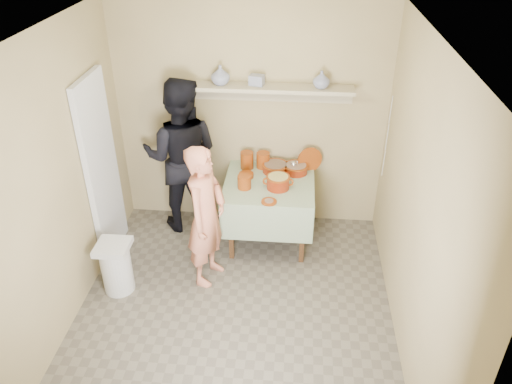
# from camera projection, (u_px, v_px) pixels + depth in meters

# --- Properties ---
(ground) EXTENTS (3.50, 3.50, 0.00)m
(ground) POSITION_uv_depth(u_px,v_px,m) (233.00, 317.00, 4.74)
(ground) COLOR #60594C
(ground) RESTS_ON ground
(tile_panel) EXTENTS (0.06, 0.70, 2.00)m
(tile_panel) POSITION_uv_depth(u_px,v_px,m) (102.00, 171.00, 5.13)
(tile_panel) COLOR silver
(tile_panel) RESTS_ON ground
(plate_stack_a) EXTENTS (0.15, 0.15, 0.20)m
(plate_stack_a) POSITION_uv_depth(u_px,v_px,m) (247.00, 160.00, 5.63)
(plate_stack_a) COLOR maroon
(plate_stack_a) RESTS_ON serving_table
(plate_stack_b) EXTENTS (0.15, 0.15, 0.18)m
(plate_stack_b) POSITION_uv_depth(u_px,v_px,m) (263.00, 160.00, 5.65)
(plate_stack_b) COLOR maroon
(plate_stack_b) RESTS_ON serving_table
(bowl_stack) EXTENTS (0.15, 0.15, 0.15)m
(bowl_stack) POSITION_uv_depth(u_px,v_px,m) (244.00, 182.00, 5.26)
(bowl_stack) COLOR maroon
(bowl_stack) RESTS_ON serving_table
(empty_bowl) EXTENTS (0.16, 0.16, 0.05)m
(empty_bowl) POSITION_uv_depth(u_px,v_px,m) (246.00, 175.00, 5.49)
(empty_bowl) COLOR maroon
(empty_bowl) RESTS_ON serving_table
(propped_lid) EXTENTS (0.29, 0.15, 0.29)m
(propped_lid) POSITION_uv_depth(u_px,v_px,m) (310.00, 160.00, 5.59)
(propped_lid) COLOR maroon
(propped_lid) RESTS_ON serving_table
(vase_right) EXTENTS (0.20, 0.20, 0.18)m
(vase_right) POSITION_uv_depth(u_px,v_px,m) (321.00, 79.00, 5.11)
(vase_right) COLOR navy
(vase_right) RESTS_ON wall_shelf
(vase_left) EXTENTS (0.28, 0.28, 0.21)m
(vase_left) POSITION_uv_depth(u_px,v_px,m) (220.00, 75.00, 5.19)
(vase_left) COLOR navy
(vase_left) RESTS_ON wall_shelf
(ceramic_box) EXTENTS (0.17, 0.14, 0.11)m
(ceramic_box) POSITION_uv_depth(u_px,v_px,m) (257.00, 80.00, 5.20)
(ceramic_box) COLOR navy
(ceramic_box) RESTS_ON wall_shelf
(person_cook) EXTENTS (0.50, 0.63, 1.50)m
(person_cook) POSITION_uv_depth(u_px,v_px,m) (206.00, 216.00, 4.86)
(person_cook) COLOR #D0775A
(person_cook) RESTS_ON ground
(person_helper) EXTENTS (0.90, 0.71, 1.82)m
(person_helper) POSITION_uv_depth(u_px,v_px,m) (182.00, 156.00, 5.60)
(person_helper) COLOR black
(person_helper) RESTS_ON ground
(room_shell) EXTENTS (3.04, 3.54, 2.62)m
(room_shell) POSITION_uv_depth(u_px,v_px,m) (229.00, 169.00, 3.90)
(room_shell) COLOR tan
(room_shell) RESTS_ON ground
(serving_table) EXTENTS (0.97, 0.97, 0.76)m
(serving_table) POSITION_uv_depth(u_px,v_px,m) (269.00, 191.00, 5.47)
(serving_table) COLOR #4C2D16
(serving_table) RESTS_ON ground
(cazuela_meat_a) EXTENTS (0.30, 0.30, 0.10)m
(cazuela_meat_a) POSITION_uv_depth(u_px,v_px,m) (275.00, 167.00, 5.58)
(cazuela_meat_a) COLOR maroon
(cazuela_meat_a) RESTS_ON serving_table
(cazuela_meat_b) EXTENTS (0.28, 0.28, 0.10)m
(cazuela_meat_b) POSITION_uv_depth(u_px,v_px,m) (296.00, 168.00, 5.55)
(cazuela_meat_b) COLOR maroon
(cazuela_meat_b) RESTS_ON serving_table
(ladle) EXTENTS (0.08, 0.26, 0.19)m
(ladle) POSITION_uv_depth(u_px,v_px,m) (294.00, 164.00, 5.52)
(ladle) COLOR silver
(ladle) RESTS_ON cazuela_meat_b
(cazuela_rice) EXTENTS (0.33, 0.25, 0.14)m
(cazuela_rice) POSITION_uv_depth(u_px,v_px,m) (278.00, 181.00, 5.25)
(cazuela_rice) COLOR maroon
(cazuela_rice) RESTS_ON serving_table
(front_plate) EXTENTS (0.16, 0.16, 0.03)m
(front_plate) POSITION_uv_depth(u_px,v_px,m) (269.00, 202.00, 5.05)
(front_plate) COLOR maroon
(front_plate) RESTS_ON serving_table
(wall_shelf) EXTENTS (1.80, 0.25, 0.21)m
(wall_shelf) POSITION_uv_depth(u_px,v_px,m) (268.00, 89.00, 5.25)
(wall_shelf) COLOR tan
(wall_shelf) RESTS_ON room_shell
(trash_bin) EXTENTS (0.32, 0.32, 0.56)m
(trash_bin) POSITION_uv_depth(u_px,v_px,m) (116.00, 267.00, 4.93)
(trash_bin) COLOR silver
(trash_bin) RESTS_ON ground
(electrical_cord) EXTENTS (0.01, 0.05, 0.90)m
(electrical_cord) POSITION_uv_depth(u_px,v_px,m) (387.00, 137.00, 5.23)
(electrical_cord) COLOR silver
(electrical_cord) RESTS_ON wall_shelf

